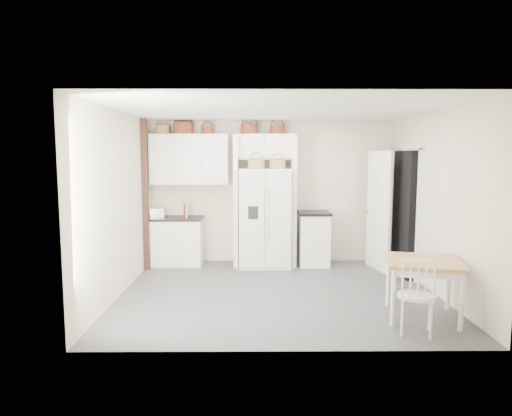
{
  "coord_description": "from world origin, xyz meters",
  "views": [
    {
      "loc": [
        -0.37,
        -6.42,
        1.98
      ],
      "look_at": [
        -0.31,
        0.4,
        1.19
      ],
      "focal_mm": 32.0,
      "sensor_mm": 36.0,
      "label": 1
    }
  ],
  "objects": [
    {
      "name": "floor",
      "position": [
        0.0,
        0.0,
        0.0
      ],
      "size": [
        4.5,
        4.5,
        0.0
      ],
      "primitive_type": "plane",
      "color": "#2E2E30",
      "rests_on": "ground"
    },
    {
      "name": "basket_fridge_a",
      "position": [
        -0.3,
        1.51,
        1.82
      ],
      "size": [
        0.29,
        0.29,
        0.15
      ],
      "primitive_type": "cylinder",
      "color": "olive",
      "rests_on": "refrigerator"
    },
    {
      "name": "cookbook_red",
      "position": [
        -1.57,
        1.62,
        1.0
      ],
      "size": [
        0.06,
        0.17,
        0.25
      ],
      "primitive_type": "cube",
      "rotation": [
        0.0,
        0.0,
        0.15
      ],
      "color": "maroon",
      "rests_on": "counter_left"
    },
    {
      "name": "refrigerator",
      "position": [
        -0.15,
        1.61,
        0.87
      ],
      "size": [
        0.9,
        0.72,
        1.74
      ],
      "primitive_type": "cube",
      "color": "white",
      "rests_on": "floor"
    },
    {
      "name": "base_cab_left",
      "position": [
        -1.73,
        1.7,
        0.42
      ],
      "size": [
        0.9,
        0.57,
        0.83
      ],
      "primitive_type": "cube",
      "color": "white",
      "rests_on": "floor"
    },
    {
      "name": "basket_upper_b",
      "position": [
        -1.61,
        1.83,
        2.45
      ],
      "size": [
        0.36,
        0.36,
        0.21
      ],
      "primitive_type": "cylinder",
      "color": "#5E2412",
      "rests_on": "upper_cabinet"
    },
    {
      "name": "wall_right",
      "position": [
        2.25,
        0.0,
        1.3
      ],
      "size": [
        0.0,
        4.0,
        4.0
      ],
      "primitive_type": "plane",
      "rotation": [
        1.57,
        0.0,
        -1.57
      ],
      "color": "beige",
      "rests_on": "floor"
    },
    {
      "name": "toaster",
      "position": [
        -2.07,
        1.64,
        0.95
      ],
      "size": [
        0.27,
        0.19,
        0.17
      ],
      "primitive_type": "cube",
      "rotation": [
        0.0,
        0.0,
        0.22
      ],
      "color": "silver",
      "rests_on": "counter_left"
    },
    {
      "name": "windsor_chair",
      "position": [
        1.45,
        -1.54,
        0.43
      ],
      "size": [
        0.52,
        0.49,
        0.86
      ],
      "primitive_type": "cube",
      "rotation": [
        0.0,
        0.0,
        -0.32
      ],
      "color": "white",
      "rests_on": "floor"
    },
    {
      "name": "basket_upper_a",
      "position": [
        -1.98,
        1.83,
        2.43
      ],
      "size": [
        0.27,
        0.27,
        0.15
      ],
      "primitive_type": "cylinder",
      "color": "olive",
      "rests_on": "upper_cabinet"
    },
    {
      "name": "upper_cabinet",
      "position": [
        -1.5,
        1.83,
        1.9
      ],
      "size": [
        1.4,
        0.34,
        0.9
      ],
      "primitive_type": "cube",
      "color": "white",
      "rests_on": "wall_back"
    },
    {
      "name": "trim_post",
      "position": [
        -2.2,
        1.35,
        1.3
      ],
      "size": [
        0.09,
        0.09,
        2.6
      ],
      "primitive_type": "cube",
      "color": "black",
      "rests_on": "floor"
    },
    {
      "name": "doorway_void",
      "position": [
        2.16,
        1.0,
        1.02
      ],
      "size": [
        0.18,
        0.85,
        2.05
      ],
      "primitive_type": "cube",
      "color": "black",
      "rests_on": "floor"
    },
    {
      "name": "wall_left",
      "position": [
        -2.25,
        0.0,
        1.3
      ],
      "size": [
        0.0,
        4.0,
        4.0
      ],
      "primitive_type": "plane",
      "rotation": [
        1.57,
        0.0,
        1.57
      ],
      "color": "beige",
      "rests_on": "floor"
    },
    {
      "name": "ceiling",
      "position": [
        0.0,
        0.0,
        2.6
      ],
      "size": [
        4.5,
        4.5,
        0.0
      ],
      "primitive_type": "plane",
      "color": "white",
      "rests_on": "wall_back"
    },
    {
      "name": "counter_left",
      "position": [
        -1.73,
        1.7,
        0.85
      ],
      "size": [
        0.93,
        0.6,
        0.04
      ],
      "primitive_type": "cube",
      "color": "black",
      "rests_on": "base_cab_left"
    },
    {
      "name": "wall_back",
      "position": [
        0.0,
        2.0,
        1.3
      ],
      "size": [
        4.5,
        0.0,
        4.5
      ],
      "primitive_type": "plane",
      "rotation": [
        1.57,
        0.0,
        0.0
      ],
      "color": "beige",
      "rests_on": "floor"
    },
    {
      "name": "fridge_panel_left",
      "position": [
        -0.66,
        1.7,
        1.15
      ],
      "size": [
        0.08,
        0.6,
        2.3
      ],
      "primitive_type": "cube",
      "color": "white",
      "rests_on": "floor"
    },
    {
      "name": "basket_bridge_a",
      "position": [
        -0.42,
        1.83,
        2.44
      ],
      "size": [
        0.31,
        0.31,
        0.18
      ],
      "primitive_type": "cylinder",
      "color": "#5E2412",
      "rests_on": "bridge_cabinet"
    },
    {
      "name": "bridge_cabinet",
      "position": [
        -0.15,
        1.83,
        2.12
      ],
      "size": [
        1.12,
        0.34,
        0.45
      ],
      "primitive_type": "cube",
      "color": "white",
      "rests_on": "wall_back"
    },
    {
      "name": "fridge_panel_right",
      "position": [
        0.36,
        1.7,
        1.15
      ],
      "size": [
        0.08,
        0.6,
        2.3
      ],
      "primitive_type": "cube",
      "color": "white",
      "rests_on": "floor"
    },
    {
      "name": "basket_upper_c",
      "position": [
        -1.17,
        1.83,
        2.41
      ],
      "size": [
        0.22,
        0.22,
        0.13
      ],
      "primitive_type": "cylinder",
      "color": "#5E2412",
      "rests_on": "upper_cabinet"
    },
    {
      "name": "basket_fridge_b",
      "position": [
        0.07,
        1.51,
        1.82
      ],
      "size": [
        0.27,
        0.27,
        0.15
      ],
      "primitive_type": "cylinder",
      "color": "olive",
      "rests_on": "refrigerator"
    },
    {
      "name": "door_slab",
      "position": [
        1.8,
        1.33,
        1.02
      ],
      "size": [
        0.21,
        0.79,
        2.05
      ],
      "primitive_type": "cube",
      "rotation": [
        0.0,
        0.0,
        -1.36
      ],
      "color": "white",
      "rests_on": "floor"
    },
    {
      "name": "dining_table",
      "position": [
        1.7,
        -1.04,
        0.36
      ],
      "size": [
        1.03,
        1.03,
        0.72
      ],
      "primitive_type": "cube",
      "rotation": [
        0.0,
        0.0,
        -0.22
      ],
      "color": "#AC874A",
      "rests_on": "floor"
    },
    {
      "name": "base_cab_right",
      "position": [
        0.73,
        1.7,
        0.46
      ],
      "size": [
        0.53,
        0.63,
        0.92
      ],
      "primitive_type": "cube",
      "color": "white",
      "rests_on": "floor"
    },
    {
      "name": "basket_bridge_b",
      "position": [
        0.08,
        1.83,
        2.43
      ],
      "size": [
        0.27,
        0.27,
        0.15
      ],
      "primitive_type": "cylinder",
      "color": "#5E2412",
      "rests_on": "bridge_cabinet"
    },
    {
      "name": "counter_right",
      "position": [
        0.73,
        1.7,
        0.95
      ],
      "size": [
        0.57,
        0.67,
        0.04
      ],
      "primitive_type": "cube",
      "color": "black",
      "rests_on": "base_cab_right"
    },
    {
      "name": "cookbook_cream",
      "position": [
        -1.55,
        1.62,
        0.97
      ],
      "size": [
        0.06,
        0.14,
        0.21
      ],
      "primitive_type": "cube",
      "rotation": [
        0.0,
        0.0,
        0.18
      ],
      "color": "beige",
      "rests_on": "counter_left"
    }
  ]
}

